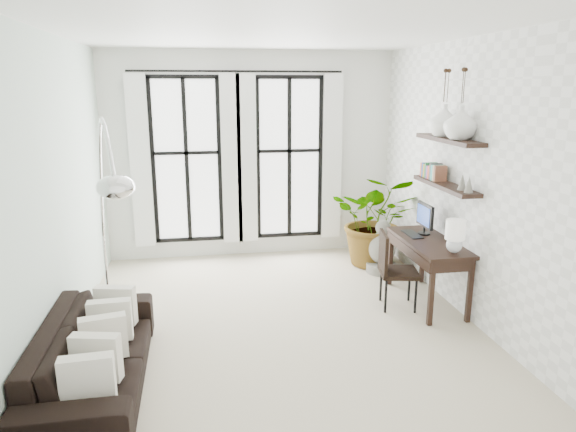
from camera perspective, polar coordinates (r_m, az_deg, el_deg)
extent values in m
plane|color=beige|center=(6.18, -1.48, -11.31)|extent=(5.00, 5.00, 0.00)
plane|color=white|center=(5.60, -1.70, 19.72)|extent=(5.00, 5.00, 0.00)
plane|color=silver|center=(5.81, -24.15, 2.43)|extent=(0.00, 5.00, 5.00)
plane|color=white|center=(6.39, 18.87, 3.88)|extent=(0.00, 5.00, 5.00)
plane|color=white|center=(8.13, -4.11, 6.67)|extent=(4.50, 0.00, 4.50)
cube|color=white|center=(8.07, -11.20, 6.02)|extent=(1.00, 0.02, 2.50)
cube|color=white|center=(8.02, -16.10, 5.69)|extent=(0.30, 0.04, 2.60)
cube|color=white|center=(7.98, -6.31, 6.12)|extent=(0.30, 0.04, 2.60)
cube|color=white|center=(8.19, 0.13, 6.40)|extent=(1.00, 0.02, 2.50)
cube|color=white|center=(8.00, -4.58, 6.18)|extent=(0.30, 0.04, 2.60)
cube|color=white|center=(8.23, 4.95, 6.39)|extent=(0.30, 0.04, 2.60)
cylinder|color=black|center=(7.92, -5.68, 15.72)|extent=(3.20, 0.03, 0.03)
cube|color=black|center=(6.48, 17.06, 3.25)|extent=(0.25, 1.30, 0.05)
cube|color=black|center=(6.40, 17.42, 8.09)|extent=(0.25, 1.30, 0.05)
cube|color=#D65A35|center=(6.95, 15.12, 5.05)|extent=(0.16, 0.03, 0.18)
cube|color=#2F52A7|center=(6.91, 15.27, 4.99)|extent=(0.16, 0.03, 0.18)
cube|color=gold|center=(6.86, 15.43, 4.93)|extent=(0.16, 0.03, 0.18)
cube|color=#2C8646|center=(6.82, 15.59, 4.87)|extent=(0.16, 0.03, 0.18)
cube|color=purple|center=(6.78, 15.75, 4.80)|extent=(0.16, 0.03, 0.18)
cube|color=#F05435|center=(6.74, 15.91, 4.74)|extent=(0.16, 0.04, 0.18)
cube|color=#515151|center=(6.70, 16.07, 4.68)|extent=(0.16, 0.04, 0.18)
cube|color=#34B7B3|center=(6.66, 16.24, 4.61)|extent=(0.16, 0.04, 0.18)
cube|color=tan|center=(6.62, 16.41, 4.54)|extent=(0.16, 0.04, 0.18)
cube|color=brown|center=(6.58, 16.57, 4.48)|extent=(0.16, 0.04, 0.18)
cone|color=gray|center=(6.11, 18.80, 3.59)|extent=(0.10, 0.10, 0.18)
cone|color=gray|center=(5.98, 19.47, 3.32)|extent=(0.10, 0.10, 0.18)
imported|color=black|center=(5.05, -20.78, -14.37)|extent=(0.89, 2.23, 0.65)
cube|color=silver|center=(4.35, -21.38, -16.68)|extent=(0.40, 0.12, 0.40)
cube|color=silver|center=(4.64, -20.53, -14.50)|extent=(0.40, 0.12, 0.40)
cube|color=silver|center=(4.95, -19.80, -12.58)|extent=(0.40, 0.12, 0.40)
cube|color=silver|center=(5.26, -19.16, -10.89)|extent=(0.40, 0.12, 0.40)
cube|color=silver|center=(5.58, -18.59, -9.38)|extent=(0.40, 0.12, 0.40)
imported|color=#2D7228|center=(7.86, 9.78, -0.40)|extent=(1.61, 1.52, 1.41)
cube|color=black|center=(6.57, 15.37, -2.79)|extent=(0.59, 1.38, 0.04)
cube|color=black|center=(6.59, 15.15, -3.60)|extent=(0.53, 1.32, 0.13)
cube|color=black|center=(6.06, 15.63, -8.31)|extent=(0.05, 0.05, 0.77)
cube|color=black|center=(6.27, 19.54, -7.85)|extent=(0.05, 0.05, 0.77)
cube|color=black|center=(7.16, 11.32, -4.54)|extent=(0.05, 0.05, 0.77)
cube|color=black|center=(7.34, 14.75, -4.28)|extent=(0.05, 0.05, 0.77)
cube|color=black|center=(6.75, 14.99, 0.07)|extent=(0.04, 0.42, 0.30)
cube|color=navy|center=(6.74, 14.80, 0.06)|extent=(0.00, 0.36, 0.24)
cube|color=black|center=(6.75, 13.63, -1.96)|extent=(0.15, 0.40, 0.02)
sphere|color=silver|center=(6.11, 17.97, -3.19)|extent=(0.18, 0.18, 0.18)
cylinder|color=white|center=(6.06, 18.11, -1.47)|extent=(0.22, 0.22, 0.22)
cube|color=black|center=(6.46, 12.21, -6.15)|extent=(0.52, 0.52, 0.05)
cube|color=black|center=(6.34, 10.56, -4.06)|extent=(0.12, 0.45, 0.50)
cylinder|color=black|center=(6.33, 11.17, -8.86)|extent=(0.03, 0.03, 0.42)
cylinder|color=black|center=(6.46, 14.19, -8.55)|extent=(0.03, 0.03, 0.42)
cylinder|color=black|center=(6.64, 10.07, -7.69)|extent=(0.03, 0.03, 0.42)
cylinder|color=black|center=(6.77, 12.97, -7.42)|extent=(0.03, 0.03, 0.42)
cylinder|color=silver|center=(6.44, -19.12, -10.56)|extent=(0.36, 0.36, 0.10)
cylinder|color=silver|center=(6.25, -19.49, -6.40)|extent=(0.04, 0.04, 1.00)
ellipsoid|color=silver|center=(4.54, -18.62, 3.06)|extent=(0.32, 0.32, 0.21)
cylinder|color=gray|center=(7.72, 10.32, -5.67)|extent=(0.44, 0.44, 0.13)
ellipsoid|color=gray|center=(7.63, 10.42, -3.50)|extent=(0.39, 0.39, 0.48)
sphere|color=gray|center=(7.54, 10.52, -1.27)|extent=(0.22, 0.22, 0.22)
imported|color=white|center=(6.16, 18.62, 9.80)|extent=(0.37, 0.37, 0.38)
imported|color=white|center=(6.52, 16.96, 10.13)|extent=(0.37, 0.37, 0.38)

